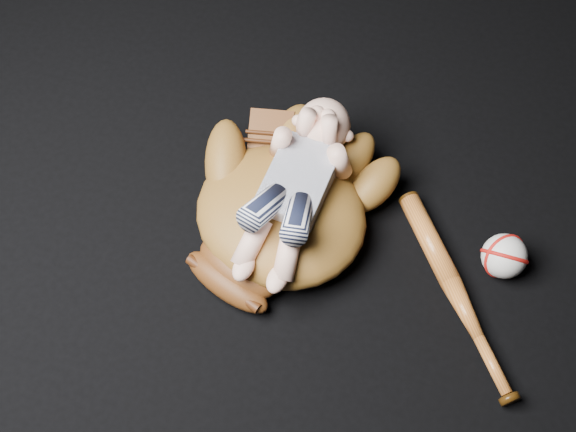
{
  "coord_description": "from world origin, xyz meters",
  "views": [
    {
      "loc": [
        0.04,
        -0.62,
        1.22
      ],
      "look_at": [
        -0.17,
        0.03,
        0.08
      ],
      "focal_mm": 45.0,
      "sensor_mm": 36.0,
      "label": 1
    }
  ],
  "objects_px": {
    "newborn_baby": "(292,190)",
    "baseball_glove": "(281,210)",
    "baseball_bat": "(457,293)",
    "baseball": "(504,256)"
  },
  "relations": [
    {
      "from": "baseball_glove",
      "to": "baseball",
      "type": "bearing_deg",
      "value": 26.49
    },
    {
      "from": "newborn_baby",
      "to": "baseball_bat",
      "type": "relative_size",
      "value": 0.91
    },
    {
      "from": "newborn_baby",
      "to": "baseball_bat",
      "type": "height_order",
      "value": "newborn_baby"
    },
    {
      "from": "baseball_glove",
      "to": "baseball_bat",
      "type": "distance_m",
      "value": 0.36
    },
    {
      "from": "baseball_glove",
      "to": "newborn_baby",
      "type": "bearing_deg",
      "value": 47.97
    },
    {
      "from": "newborn_baby",
      "to": "baseball_glove",
      "type": "bearing_deg",
      "value": -148.5
    },
    {
      "from": "baseball_glove",
      "to": "newborn_baby",
      "type": "xyz_separation_m",
      "value": [
        0.02,
        0.01,
        0.06
      ]
    },
    {
      "from": "baseball_glove",
      "to": "newborn_baby",
      "type": "height_order",
      "value": "newborn_baby"
    },
    {
      "from": "baseball_bat",
      "to": "baseball",
      "type": "height_order",
      "value": "baseball"
    },
    {
      "from": "baseball_bat",
      "to": "baseball_glove",
      "type": "bearing_deg",
      "value": 173.53
    }
  ]
}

